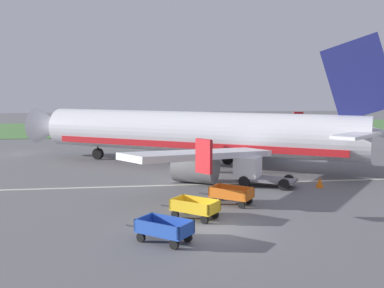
{
  "coord_description": "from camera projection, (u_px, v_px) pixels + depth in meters",
  "views": [
    {
      "loc": [
        -4.03,
        -21.99,
        7.17
      ],
      "look_at": [
        0.56,
        12.45,
        2.8
      ],
      "focal_mm": 42.2,
      "sensor_mm": 36.0,
      "label": 1
    }
  ],
  "objects": [
    {
      "name": "ground_plane",
      "position": [
        213.0,
        229.0,
        23.05
      ],
      "size": [
        220.0,
        220.0,
        0.0
      ],
      "primitive_type": "plane",
      "color": "slate"
    },
    {
      "name": "grass_strip",
      "position": [
        155.0,
        128.0,
        79.15
      ],
      "size": [
        220.0,
        28.0,
        0.06
      ],
      "primitive_type": "cube",
      "color": "#518442",
      "rests_on": "ground"
    },
    {
      "name": "apron_stripe",
      "position": [
        188.0,
        185.0,
        33.38
      ],
      "size": [
        120.0,
        0.36,
        0.01
      ],
      "primitive_type": "cube",
      "color": "silver",
      "rests_on": "ground"
    },
    {
      "name": "airplane",
      "position": [
        205.0,
        134.0,
        40.47
      ],
      "size": [
        34.12,
        28.44,
        11.34
      ],
      "color": "silver",
      "rests_on": "ground"
    },
    {
      "name": "baggage_cart_nearest",
      "position": [
        164.0,
        229.0,
        20.99
      ],
      "size": [
        3.22,
        2.82,
        1.07
      ],
      "color": "#234CB2",
      "rests_on": "ground"
    },
    {
      "name": "baggage_cart_second_in_row",
      "position": [
        195.0,
        208.0,
        24.77
      ],
      "size": [
        3.21,
        2.83,
        1.07
      ],
      "color": "gold",
      "rests_on": "ground"
    },
    {
      "name": "baggage_cart_third_in_row",
      "position": [
        231.0,
        195.0,
        27.78
      ],
      "size": [
        3.27,
        2.75,
        1.07
      ],
      "color": "orange",
      "rests_on": "ground"
    },
    {
      "name": "service_truck_beside_carts",
      "position": [
        254.0,
        170.0,
        33.19
      ],
      "size": [
        4.73,
        3.86,
        2.1
      ],
      "color": "slate",
      "rests_on": "ground"
    },
    {
      "name": "traffic_cone_near_plane",
      "position": [
        320.0,
        182.0,
        32.49
      ],
      "size": [
        0.57,
        0.57,
        0.75
      ],
      "primitive_type": "cone",
      "color": "orange",
      "rests_on": "ground"
    }
  ]
}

